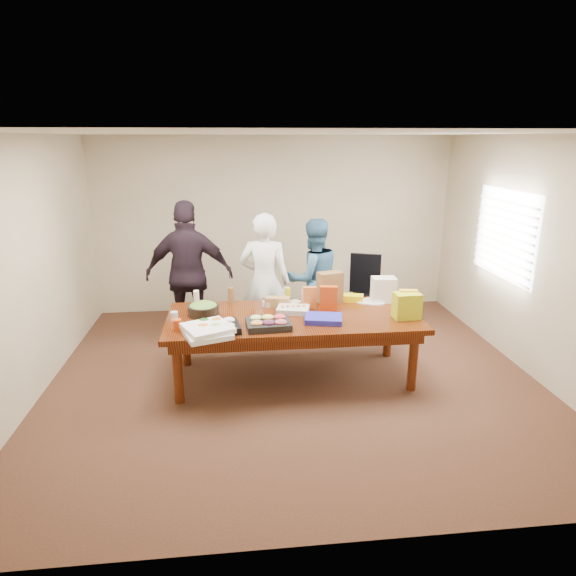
{
  "coord_description": "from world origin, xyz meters",
  "views": [
    {
      "loc": [
        -0.63,
        -5.19,
        2.65
      ],
      "look_at": [
        -0.05,
        0.1,
        1.04
      ],
      "focal_mm": 31.04,
      "sensor_mm": 36.0,
      "label": 1
    }
  ],
  "objects": [
    {
      "name": "pizza_box_upper",
      "position": [
        -0.92,
        -0.48,
        0.83
      ],
      "size": [
        0.58,
        0.58,
        0.05
      ],
      "primitive_type": "cube",
      "rotation": [
        0.0,
        0.0,
        0.44
      ],
      "color": "white",
      "rests_on": "pizza_box_lower"
    },
    {
      "name": "kraft_bag",
      "position": [
        0.49,
        0.42,
        0.94
      ],
      "size": [
        0.32,
        0.24,
        0.38
      ],
      "primitive_type": "cube",
      "rotation": [
        0.0,
        0.0,
        0.29
      ],
      "color": "brown",
      "rests_on": "conference_table"
    },
    {
      "name": "grocery_bag_white",
      "position": [
        1.14,
        0.38,
        0.9
      ],
      "size": [
        0.29,
        0.21,
        0.3
      ],
      "primitive_type": "cube",
      "rotation": [
        0.0,
        0.0,
        -0.05
      ],
      "color": "white",
      "rests_on": "conference_table"
    },
    {
      "name": "window_panel",
      "position": [
        2.72,
        0.6,
        1.5
      ],
      "size": [
        0.03,
        1.4,
        1.1
      ],
      "primitive_type": "cube",
      "color": "white",
      "rests_on": "wall_right"
    },
    {
      "name": "window_blinds",
      "position": [
        2.68,
        0.6,
        1.5
      ],
      "size": [
        0.04,
        1.36,
        1.0
      ],
      "primitive_type": "cube",
      "color": "beige",
      "rests_on": "wall_right"
    },
    {
      "name": "person_right",
      "position": [
        0.41,
        1.22,
        0.82
      ],
      "size": [
        0.93,
        0.81,
        1.64
      ],
      "primitive_type": "imported",
      "rotation": [
        0.0,
        0.0,
        3.41
      ],
      "color": "teal",
      "rests_on": "floor"
    },
    {
      "name": "person_center",
      "position": [
        -0.26,
        0.92,
        0.89
      ],
      "size": [
        0.72,
        0.55,
        1.78
      ],
      "primitive_type": "imported",
      "rotation": [
        0.0,
        0.0,
        2.93
      ],
      "color": "white",
      "rests_on": "floor"
    },
    {
      "name": "plate_b",
      "position": [
        0.92,
        0.39,
        0.76
      ],
      "size": [
        0.25,
        0.25,
        0.01
      ],
      "primitive_type": "cylinder",
      "rotation": [
        0.0,
        0.0,
        0.08
      ],
      "color": "white",
      "rests_on": "conference_table"
    },
    {
      "name": "plate_a",
      "position": [
        1.03,
        0.37,
        0.76
      ],
      "size": [
        0.33,
        0.33,
        0.02
      ],
      "primitive_type": "cylinder",
      "rotation": [
        0.0,
        0.0,
        -0.14
      ],
      "color": "white",
      "rests_on": "conference_table"
    },
    {
      "name": "dip_bowl_b",
      "position": [
        -0.25,
        0.36,
        0.78
      ],
      "size": [
        0.19,
        0.19,
        0.06
      ],
      "primitive_type": "cylinder",
      "rotation": [
        0.0,
        0.0,
        -0.27
      ],
      "color": "beige",
      "rests_on": "conference_table"
    },
    {
      "name": "chip_bag_yellow",
      "position": [
        1.26,
        -0.14,
        0.9
      ],
      "size": [
        0.21,
        0.11,
        0.3
      ],
      "primitive_type": "cube",
      "rotation": [
        0.0,
        0.0,
        -0.14
      ],
      "color": "yellow",
      "rests_on": "conference_table"
    },
    {
      "name": "fruit_tray",
      "position": [
        -0.3,
        -0.33,
        0.78
      ],
      "size": [
        0.48,
        0.38,
        0.07
      ],
      "primitive_type": "cube",
      "rotation": [
        0.0,
        0.0,
        0.06
      ],
      "color": "black",
      "rests_on": "conference_table"
    },
    {
      "name": "sheet_cake",
      "position": [
        0.01,
        0.12,
        0.78
      ],
      "size": [
        0.41,
        0.34,
        0.06
      ],
      "primitive_type": "cube",
      "rotation": [
        0.0,
        0.0,
        -0.24
      ],
      "color": "silver",
      "rests_on": "conference_table"
    },
    {
      "name": "conference_table",
      "position": [
        0.0,
        0.0,
        0.38
      ],
      "size": [
        2.8,
        1.2,
        0.75
      ],
      "primitive_type": "cube",
      "color": "#4C1C0F",
      "rests_on": "floor"
    },
    {
      "name": "wall_right",
      "position": [
        2.75,
        0.0,
        1.35
      ],
      "size": [
        0.04,
        5.0,
        2.7
      ],
      "primitive_type": "cube",
      "color": "beige",
      "rests_on": "floor"
    },
    {
      "name": "floor",
      "position": [
        0.0,
        0.0,
        -0.01
      ],
      "size": [
        5.5,
        5.0,
        0.02
      ],
      "primitive_type": "cube",
      "color": "#47301E",
      "rests_on": "ground"
    },
    {
      "name": "banana_bunch",
      "position": [
        0.78,
        0.44,
        0.79
      ],
      "size": [
        0.27,
        0.2,
        0.08
      ],
      "primitive_type": "cube",
      "rotation": [
        0.0,
        0.0,
        -0.3
      ],
      "color": "#FBED08",
      "rests_on": "conference_table"
    },
    {
      "name": "bread_loaf",
      "position": [
        -0.15,
        0.33,
        0.81
      ],
      "size": [
        0.3,
        0.18,
        0.11
      ],
      "primitive_type": "cube",
      "rotation": [
        0.0,
        0.0,
        -0.2
      ],
      "color": "#9E7642",
      "rests_on": "conference_table"
    },
    {
      "name": "chip_bag_blue",
      "position": [
        0.3,
        -0.22,
        0.78
      ],
      "size": [
        0.45,
        0.37,
        0.06
      ],
      "primitive_type": "cube",
      "rotation": [
        0.0,
        0.0,
        -0.21
      ],
      "color": "#2928BB",
      "rests_on": "conference_table"
    },
    {
      "name": "dressing_bottle",
      "position": [
        -0.69,
        0.48,
        0.85
      ],
      "size": [
        0.07,
        0.07,
        0.2
      ],
      "primitive_type": "cylinder",
      "rotation": [
        0.0,
        0.0,
        0.09
      ],
      "color": "brown",
      "rests_on": "conference_table"
    },
    {
      "name": "mayo_jar",
      "position": [
        0.21,
        0.5,
        0.82
      ],
      "size": [
        0.1,
        0.1,
        0.15
      ],
      "primitive_type": "cylinder",
      "rotation": [
        0.0,
        0.0,
        0.04
      ],
      "color": "white",
      "rests_on": "conference_table"
    },
    {
      "name": "office_chair",
      "position": [
        1.22,
        1.32,
        0.52
      ],
      "size": [
        0.67,
        0.67,
        1.03
      ],
      "primitive_type": "cube",
      "rotation": [
        0.0,
        0.0,
        -0.32
      ],
      "color": "black",
      "rests_on": "floor"
    },
    {
      "name": "pizza_box_lower",
      "position": [
        -0.93,
        -0.5,
        0.78
      ],
      "size": [
        0.55,
        0.55,
        0.05
      ],
      "primitive_type": "cube",
      "rotation": [
        0.0,
        0.0,
        0.32
      ],
      "color": "white",
      "rests_on": "conference_table"
    },
    {
      "name": "chip_bag_orange",
      "position": [
        0.22,
        0.26,
        0.87
      ],
      "size": [
        0.16,
        0.08,
        0.25
      ],
      "primitive_type": "cube",
      "rotation": [
        0.0,
        0.0,
        -0.04
      ],
      "color": "#C76427",
      "rests_on": "conference_table"
    },
    {
      "name": "ranch_bottle",
      "position": [
        -1.09,
        0.44,
        0.85
      ],
      "size": [
        0.08,
        0.08,
        0.19
      ],
      "primitive_type": "cylinder",
      "rotation": [
        0.0,
        0.0,
        -0.3
      ],
      "color": "white",
      "rests_on": "conference_table"
    },
    {
      "name": "wall_back",
      "position": [
        0.0,
        2.5,
        1.35
      ],
      "size": [
        5.5,
        0.04,
        2.7
      ],
      "primitive_type": "cube",
      "color": "beige",
      "rests_on": "floor"
    },
    {
      "name": "clear_cup_a",
      "position": [
        -1.3,
        -0.04,
        0.8
      ],
      "size": [
        0.08,
        0.08,
        0.11
      ],
      "primitive_type": "cylinder",
      "rotation": [
        0.0,
        0.0,
        0.0
      ],
      "color": "silver",
      "rests_on": "conference_table"
    },
    {
      "name": "wall_front",
      "position": [
        0.0,
        -2.5,
        1.35
      ],
      "size": [
        5.5,
        0.04,
        2.7
      ],
      "primitive_type": "cube",
      "color": "beige",
      "rests_on": "floor"
    },
    {
      "name": "salad_bowl",
      "position": [
        -1.0,
        0.14,
        0.81
      ],
      "size": [
        0.36,
        0.36,
        0.11
      ],
      "primitive_type": "cylinder",
      "rotation": [
        0.0,
        0.0,
        0.02
      ],
      "color": "black",
      "rests_on": "conference_table"
    },
    {
      "name": "clear_cup_b",
      "position": [
        -1.11,
        0.07,
        0.8
      ],
      "size": [
        0.09,
        0.09,
        0.1
      ],
      "primitive_type": "cylinder",
      "rotation": [
        0.0,
        0.0,
        -0.3
      ],
      "color": "white",
      "rests_on": "conference_table"
    },
    {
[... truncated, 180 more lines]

